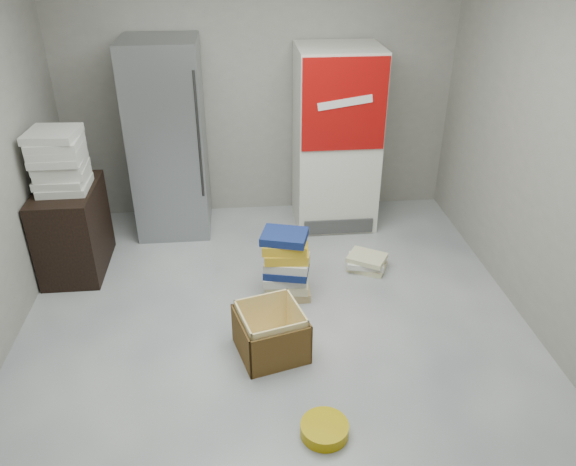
% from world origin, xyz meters
% --- Properties ---
extents(ground, '(5.00, 5.00, 0.00)m').
position_xyz_m(ground, '(0.00, 0.00, 0.00)').
color(ground, beige).
rests_on(ground, ground).
extents(room_shell, '(4.04, 5.04, 2.82)m').
position_xyz_m(room_shell, '(0.00, 0.00, 1.80)').
color(room_shell, gray).
rests_on(room_shell, ground).
extents(steel_fridge, '(0.70, 0.72, 1.90)m').
position_xyz_m(steel_fridge, '(-0.90, 2.13, 0.95)').
color(steel_fridge, '#96999D').
rests_on(steel_fridge, ground).
extents(coke_cooler, '(0.80, 0.73, 1.80)m').
position_xyz_m(coke_cooler, '(0.75, 2.12, 0.90)').
color(coke_cooler, silver).
rests_on(coke_cooler, ground).
extents(wood_shelf, '(0.50, 0.80, 0.80)m').
position_xyz_m(wood_shelf, '(-1.73, 1.40, 0.40)').
color(wood_shelf, black).
rests_on(wood_shelf, ground).
extents(supply_box_stack, '(0.44, 0.44, 0.52)m').
position_xyz_m(supply_box_stack, '(-1.72, 1.40, 1.06)').
color(supply_box_stack, beige).
rests_on(supply_box_stack, wood_shelf).
extents(phonebook_stack_main, '(0.44, 0.38, 0.60)m').
position_xyz_m(phonebook_stack_main, '(0.12, 0.79, 0.30)').
color(phonebook_stack_main, tan).
rests_on(phonebook_stack_main, ground).
extents(phonebook_stack_side, '(0.42, 0.39, 0.15)m').
position_xyz_m(phonebook_stack_side, '(0.90, 1.12, 0.07)').
color(phonebook_stack_side, beige).
rests_on(phonebook_stack_side, ground).
extents(cardboard_box, '(0.57, 0.57, 0.38)m').
position_xyz_m(cardboard_box, '(-0.06, 0.07, 0.15)').
color(cardboard_box, gold).
rests_on(cardboard_box, ground).
extents(bucket_lid, '(0.40, 0.40, 0.08)m').
position_xyz_m(bucket_lid, '(0.22, -0.73, 0.04)').
color(bucket_lid, '#BF9C06').
rests_on(bucket_lid, ground).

